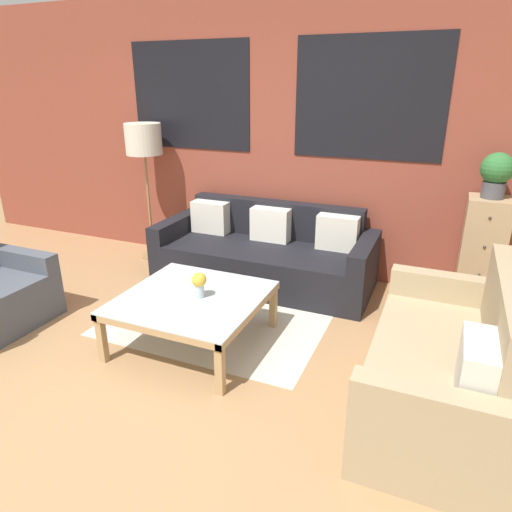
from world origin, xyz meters
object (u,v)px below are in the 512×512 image
Objects in this scene: potted_plant at (496,173)px; floor_lamp at (144,144)px; couch_dark at (265,255)px; drawer_cabinet at (481,254)px; coffee_table at (192,302)px; settee_vintage at (447,367)px; flower_vase at (199,283)px.

floor_lamp is at bearing -178.51° from potted_plant.
couch_dark is 2.01m from drawer_cabinet.
settee_vintage is at bearing -2.36° from coffee_table.
settee_vintage is 1.54× the size of coffee_table.
settee_vintage is 3.75m from floor_lamp.
potted_plant is (2.05, 1.57, 0.88)m from coffee_table.
settee_vintage is 1.67m from drawer_cabinet.
floor_lamp is at bearing 174.64° from couch_dark.
drawer_cabinet is at bearing 37.49° from coffee_table.
settee_vintage is at bearing -97.22° from potted_plant.
settee_vintage is 1.79m from flower_vase.
couch_dark is 1.35m from flower_vase.
potted_plant is at bearing 38.20° from flower_vase.
floor_lamp reaches higher than flower_vase.
drawer_cabinet reaches higher than settee_vintage.
coffee_table is at bearing -92.75° from couch_dark.
flower_vase is at bearing -141.80° from potted_plant.
settee_vintage reaches higher than flower_vase.
settee_vintage is 1.90m from potted_plant.
drawer_cabinet is 0.72m from potted_plant.
potted_plant is (1.98, 0.23, 0.95)m from couch_dark.
flower_vase is (-0.00, -1.33, 0.24)m from couch_dark.
coffee_table is at bearing -171.01° from flower_vase.
coffee_table is at bearing -142.51° from drawer_cabinet.
potted_plant reaches higher than flower_vase.
coffee_table is 2.58m from drawer_cabinet.
settee_vintage reaches higher than couch_dark.
settee_vintage is 1.84m from coffee_table.
settee_vintage is 1.05× the size of floor_lamp.
coffee_table is 1.02× the size of drawer_cabinet.
coffee_table is (-1.84, 0.08, 0.05)m from settee_vintage.
settee_vintage is at bearing -2.77° from flower_vase.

